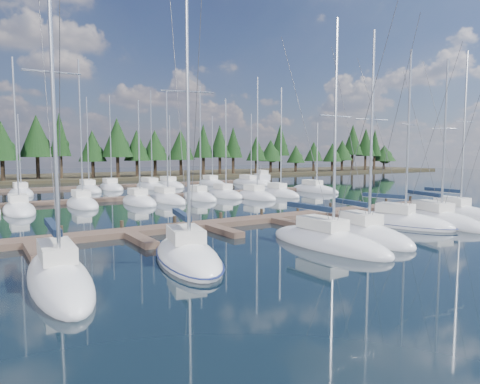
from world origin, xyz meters
TOP-DOWN VIEW (x-y plane):
  - ground at (0.00, 30.00)m, footprint 260.00×260.00m
  - far_shore at (0.00, 90.00)m, footprint 220.00×30.00m
  - main_dock at (0.00, 17.36)m, footprint 44.00×6.13m
  - back_docks at (0.00, 49.58)m, footprint 50.00×21.80m
  - front_sailboat_0 at (-17.82, 8.81)m, footprint 2.89×9.79m
  - front_sailboat_1 at (-11.46, 9.43)m, footprint 4.86×9.14m
  - front_sailboat_2 at (-2.82, 8.15)m, footprint 3.26×9.37m
  - front_sailboat_3 at (0.85, 8.51)m, footprint 3.98×8.70m
  - front_sailboat_4 at (7.14, 10.58)m, footprint 5.06×8.97m
  - front_sailboat_5 at (10.74, 9.84)m, footprint 5.44×10.40m
  - front_sailboat_6 at (15.50, 11.08)m, footprint 3.42×8.92m
  - back_sailboat_rows at (0.48, 45.26)m, footprint 45.11×32.32m
  - motor_yacht_right at (25.40, 54.98)m, footprint 5.26×8.51m
  - tree_line at (-0.86, 80.25)m, footprint 185.10×11.58m

SIDE VIEW (x-z plane):
  - ground at x=0.00m, z-range 0.00..0.00m
  - back_docks at x=0.00m, z-range 0.00..0.40m
  - main_dock at x=0.00m, z-range -0.25..0.65m
  - back_sailboat_rows at x=0.48m, z-range -7.84..8.37m
  - front_sailboat_5 at x=10.74m, z-range -6.54..7.11m
  - front_sailboat_2 at x=-2.82m, z-range -6.75..7.31m
  - front_sailboat_4 at x=7.14m, z-range -6.76..7.33m
  - front_sailboat_3 at x=0.85m, z-range -6.72..7.31m
  - front_sailboat_1 at x=-11.46m, z-range -7.55..8.14m
  - far_shore at x=0.00m, z-range 0.00..0.60m
  - front_sailboat_6 at x=15.50m, z-range -7.25..7.86m
  - front_sailboat_0 at x=-17.82m, z-range -7.73..8.35m
  - motor_yacht_right at x=25.40m, z-range -1.56..2.47m
  - tree_line at x=-0.86m, z-range 0.35..14.92m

